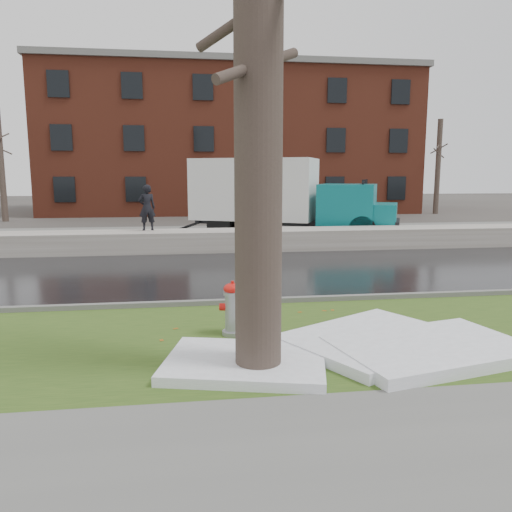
{
  "coord_description": "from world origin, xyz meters",
  "views": [
    {
      "loc": [
        -1.42,
        -9.11,
        2.71
      ],
      "look_at": [
        0.04,
        1.28,
        1.0
      ],
      "focal_mm": 35.0,
      "sensor_mm": 36.0,
      "label": 1
    }
  ],
  "objects": [
    {
      "name": "fire_hydrant",
      "position": [
        -0.68,
        -1.01,
        0.53
      ],
      "size": [
        0.46,
        0.41,
        0.93
      ],
      "rotation": [
        0.0,
        0.0,
        -0.2
      ],
      "color": "#989AA0",
      "rests_on": "verge"
    },
    {
      "name": "brick_building",
      "position": [
        2.0,
        30.0,
        5.0
      ],
      "size": [
        26.0,
        12.0,
        10.0
      ],
      "primitive_type": "cube",
      "color": "maroon",
      "rests_on": "ground"
    },
    {
      "name": "parking_lot",
      "position": [
        0.0,
        13.0,
        0.01
      ],
      "size": [
        60.0,
        9.0,
        0.03
      ],
      "primitive_type": "cube",
      "color": "slate",
      "rests_on": "ground"
    },
    {
      "name": "sidewalk",
      "position": [
        0.0,
        -5.0,
        0.03
      ],
      "size": [
        60.0,
        3.0,
        0.05
      ],
      "primitive_type": "cube",
      "color": "slate",
      "rests_on": "ground"
    },
    {
      "name": "bg_tree_left",
      "position": [
        -12.0,
        22.0,
        3.33
      ],
      "size": [
        1.4,
        1.62,
        6.5
      ],
      "color": "brown",
      "rests_on": "ground"
    },
    {
      "name": "ground",
      "position": [
        0.0,
        0.0,
        0.0
      ],
      "size": [
        120.0,
        120.0,
        0.0
      ],
      "primitive_type": "plane",
      "color": "#47423D",
      "rests_on": "ground"
    },
    {
      "name": "box_truck",
      "position": [
        2.59,
        12.55,
        1.81
      ],
      "size": [
        10.02,
        5.78,
        3.42
      ],
      "rotation": [
        0.0,
        0.0,
        -0.43
      ],
      "color": "black",
      "rests_on": "ground"
    },
    {
      "name": "road",
      "position": [
        0.0,
        4.5,
        0.01
      ],
      "size": [
        60.0,
        7.0,
        0.03
      ],
      "primitive_type": "cube",
      "color": "black",
      "rests_on": "ground"
    },
    {
      "name": "snow_patch_side",
      "position": [
        2.16,
        -2.4,
        0.13
      ],
      "size": [
        3.13,
        2.39,
        0.18
      ],
      "primitive_type": "cube",
      "rotation": [
        0.0,
        0.0,
        0.23
      ],
      "color": "white",
      "rests_on": "verge"
    },
    {
      "name": "snow_patch_far",
      "position": [
        -0.64,
        -2.5,
        0.11
      ],
      "size": [
        2.52,
        2.08,
        0.14
      ],
      "primitive_type": "cube",
      "rotation": [
        0.0,
        0.0,
        -0.24
      ],
      "color": "white",
      "rests_on": "verge"
    },
    {
      "name": "snowbank",
      "position": [
        0.0,
        8.7,
        0.38
      ],
      "size": [
        60.0,
        1.6,
        0.75
      ],
      "primitive_type": "cube",
      "color": "#B4AEA5",
      "rests_on": "ground"
    },
    {
      "name": "verge",
      "position": [
        0.0,
        -1.25,
        0.02
      ],
      "size": [
        60.0,
        4.5,
        0.04
      ],
      "primitive_type": "cube",
      "color": "#2D4918",
      "rests_on": "ground"
    },
    {
      "name": "bg_tree_center",
      "position": [
        -6.0,
        26.0,
        3.33
      ],
      "size": [
        1.4,
        1.62,
        6.5
      ],
      "color": "brown",
      "rests_on": "ground"
    },
    {
      "name": "snow_patch_near",
      "position": [
        1.49,
        -1.85,
        0.12
      ],
      "size": [
        3.25,
        3.02,
        0.16
      ],
      "primitive_type": "cube",
      "rotation": [
        0.0,
        0.0,
        0.51
      ],
      "color": "white",
      "rests_on": "verge"
    },
    {
      "name": "curb",
      "position": [
        0.0,
        1.0,
        0.07
      ],
      "size": [
        60.0,
        0.15,
        0.14
      ],
      "primitive_type": "cube",
      "color": "slate",
      "rests_on": "ground"
    },
    {
      "name": "tree",
      "position": [
        -0.48,
        -2.66,
        3.98
      ],
      "size": [
        1.55,
        1.7,
        7.82
      ],
      "rotation": [
        0.0,
        0.0,
        0.42
      ],
      "color": "brown",
      "rests_on": "verge"
    },
    {
      "name": "worker",
      "position": [
        -2.8,
        8.98,
        1.56
      ],
      "size": [
        0.67,
        0.52,
        1.62
      ],
      "primitive_type": "imported",
      "rotation": [
        0.0,
        0.0,
        3.38
      ],
      "color": "black",
      "rests_on": "snowbank"
    },
    {
      "name": "bg_tree_right",
      "position": [
        16.0,
        24.0,
        3.33
      ],
      "size": [
        1.4,
        1.62,
        6.5
      ],
      "color": "brown",
      "rests_on": "ground"
    }
  ]
}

